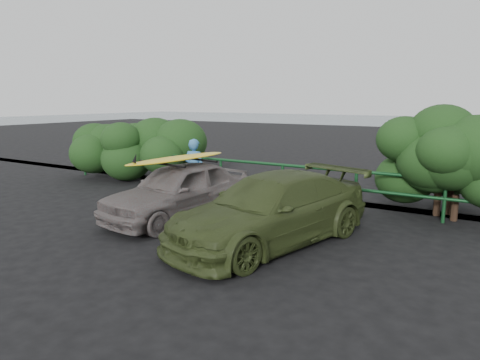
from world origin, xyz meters
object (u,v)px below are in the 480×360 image
at_px(man, 195,169).
at_px(surfboard, 178,158).
at_px(guardrail, 250,179).
at_px(olive_vehicle, 271,210).
at_px(sedan, 179,191).

xyz_separation_m(man, surfboard, (0.87, -1.74, 0.57)).
xyz_separation_m(guardrail, olive_vehicle, (2.30, -3.23, 0.14)).
relative_size(guardrail, sedan, 3.62).
bearing_deg(sedan, surfboard, 0.00).
relative_size(guardrail, man, 8.30).
relative_size(sedan, man, 2.30).
height_order(guardrail, man, man).
height_order(guardrail, sedan, sedan).
xyz_separation_m(guardrail, surfboard, (-0.31, -2.77, 0.89)).
relative_size(olive_vehicle, man, 2.70).
height_order(guardrail, surfboard, surfboard).
distance_m(guardrail, man, 1.60).
bearing_deg(olive_vehicle, sedan, -173.67).
distance_m(olive_vehicle, surfboard, 2.76).
bearing_deg(olive_vehicle, guardrail, 141.73).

